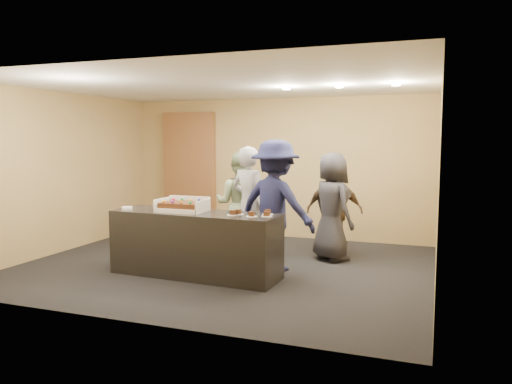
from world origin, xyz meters
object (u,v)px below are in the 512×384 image
person_navy_man (276,206)px  person_brown_extra (334,211)px  person_dark_suit (332,206)px  person_sage_man (240,204)px  serving_counter (195,244)px  person_server_grey (250,205)px  cake_box (183,208)px  storage_cabinet (190,172)px  sheet_cake (182,205)px  plate_stack (127,208)px

person_navy_man → person_brown_extra: bearing=-106.9°
person_dark_suit → person_sage_man: bearing=51.3°
person_dark_suit → serving_counter: bearing=88.9°
person_server_grey → person_dark_suit: (1.17, 0.58, -0.05)m
cake_box → person_navy_man: size_ratio=0.35×
serving_counter → cake_box: 0.53m
storage_cabinet → sheet_cake: size_ratio=4.36×
sheet_cake → person_navy_man: (1.16, 0.67, -0.04)m
person_sage_man → person_dark_suit: person_sage_man is taller
serving_counter → person_navy_man: 1.28m
person_server_grey → serving_counter: bearing=85.0°
plate_stack → person_navy_man: bearing=20.6°
person_brown_extra → cake_box: bearing=37.5°
cake_box → person_navy_man: bearing=29.4°
storage_cabinet → person_dark_suit: 3.62m
sheet_cake → person_brown_extra: 2.53m
cake_box → person_sage_man: bearing=77.7°
person_brown_extra → person_dark_suit: size_ratio=0.90×
person_brown_extra → person_sage_man: bearing=6.7°
plate_stack → person_sage_man: (1.16, 1.49, -0.06)m
plate_stack → person_server_grey: person_server_grey is taller
sheet_cake → plate_stack: sheet_cake is taller
storage_cabinet → cake_box: (1.49, -3.04, -0.29)m
plate_stack → person_navy_man: person_navy_man is taller
sheet_cake → storage_cabinet: bearing=115.9°
serving_counter → person_dark_suit: (1.60, 1.60, 0.40)m
serving_counter → storage_cabinet: (-1.68, 3.06, 0.78)m
person_server_grey → person_brown_extra: 1.40m
serving_counter → storage_cabinet: bearing=121.6°
storage_cabinet → sheet_cake: storage_cabinet is taller
serving_counter → person_navy_man: bearing=37.9°
person_navy_man → person_brown_extra: size_ratio=1.25×
plate_stack → person_brown_extra: person_brown_extra is taller
cake_box → person_sage_man: size_ratio=0.39×
person_navy_man → serving_counter: bearing=49.4°
storage_cabinet → person_server_grey: (2.11, -2.05, -0.33)m
plate_stack → sheet_cake: bearing=5.3°
plate_stack → person_navy_man: (2.01, 0.75, 0.03)m
serving_counter → cake_box: (-0.19, 0.02, 0.50)m
serving_counter → person_dark_suit: bearing=47.7°
storage_cabinet → sheet_cake: (1.49, -3.06, -0.23)m
person_navy_man → cake_box: bearing=43.7°
plate_stack → person_brown_extra: size_ratio=0.10×
storage_cabinet → person_navy_man: size_ratio=1.29×
storage_cabinet → person_navy_man: bearing=-42.1°
storage_cabinet → person_sage_man: (1.79, -1.66, -0.38)m
storage_cabinet → cake_box: 3.40m
person_server_grey → person_brown_extra: (1.18, 0.73, -0.14)m
cake_box → plate_stack: cake_box is taller
cake_box → person_server_grey: size_ratio=0.37×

